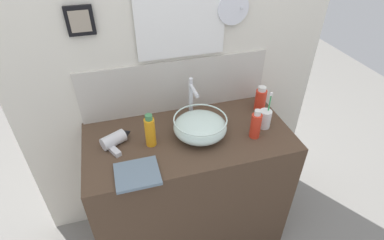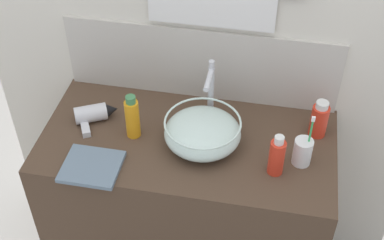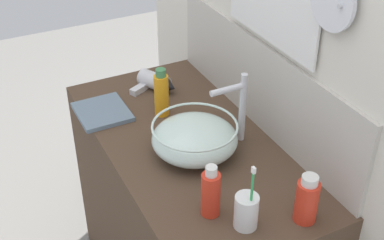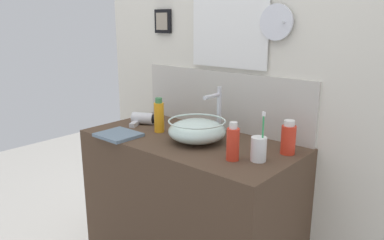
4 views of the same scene
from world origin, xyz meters
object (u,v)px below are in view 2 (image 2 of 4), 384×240
Objects in this scene: spray_bottle at (132,118)px; hand_towel at (92,167)px; lotion_bottle at (277,156)px; toothbrush_cup at (303,151)px; faucet at (210,86)px; glass_bowl_sink at (203,132)px; hair_drier at (94,114)px; soap_dispenser at (319,120)px.

spray_bottle is 0.23m from hand_towel.
hand_towel is (-0.63, -0.11, -0.07)m from lotion_bottle.
spray_bottle is at bearing 177.67° from toothbrush_cup.
spray_bottle reaches higher than hand_towel.
hand_towel is at bearing -135.36° from faucet.
lotion_bottle is 0.64m from hand_towel.
hand_towel is at bearing -170.41° from lotion_bottle.
hair_drier is at bearing 173.41° from glass_bowl_sink.
soap_dispenser is 0.83× the size of spray_bottle.
toothbrush_cup is 1.29× the size of lotion_bottle.
hair_drier is at bearing -174.23° from soap_dispenser.
hand_towel is at bearing -73.96° from hair_drier.
glass_bowl_sink is at bearing 0.10° from spray_bottle.
lotion_bottle is at bearing -144.46° from toothbrush_cup.
glass_bowl_sink is at bearing -161.88° from soap_dispenser.
hair_drier is 0.79m from toothbrush_cup.
hand_towel is (-0.36, -0.19, -0.05)m from glass_bowl_sink.
faucet is 0.42m from soap_dispenser.
glass_bowl_sink is 1.57× the size of hair_drier.
soap_dispenser is at bearing 18.12° from glass_bowl_sink.
lotion_bottle is at bearing 9.59° from hand_towel.
spray_bottle reaches higher than glass_bowl_sink.
spray_bottle is at bearing 63.10° from hand_towel.
faucet is 0.46m from hair_drier.
glass_bowl_sink is at bearing -6.59° from hair_drier.
glass_bowl_sink is 1.12× the size of faucet.
lotion_bottle reaches higher than soap_dispenser.
hand_towel is at bearing -156.85° from soap_dispenser.
toothbrush_cup is at bearing 35.54° from lotion_bottle.
glass_bowl_sink is at bearing 175.92° from toothbrush_cup.
lotion_bottle reaches higher than glass_bowl_sink.
spray_bottle is (0.17, -0.05, 0.05)m from hair_drier.
glass_bowl_sink is 1.83× the size of soap_dispenser.
spray_bottle is (-0.62, 0.03, 0.03)m from toothbrush_cup.
faucet is 0.31m from spray_bottle.
hair_drier is at bearing 106.04° from hand_towel.
hand_towel is (-0.36, -0.35, -0.14)m from faucet.
hair_drier is 0.71m from lotion_bottle.
faucet is 0.41m from toothbrush_cup.
soap_dispenser is (0.41, 0.13, 0.01)m from glass_bowl_sink.
hand_towel is at bearing -151.52° from glass_bowl_sink.
glass_bowl_sink is at bearing 28.48° from hand_towel.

